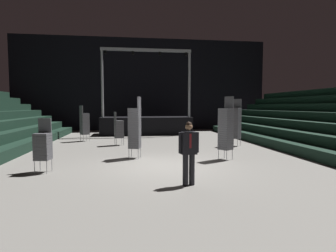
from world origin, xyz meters
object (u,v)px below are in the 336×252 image
Objects in this scene: stage_riser at (146,124)px; man_with_tie at (189,150)px; chair_stack_mid_right at (43,145)px; chair_stack_front_left at (119,129)px; chair_stack_mid_left at (226,128)px; chair_stack_mid_centre at (236,123)px; chair_stack_rear_left at (135,128)px; chair_stack_front_right at (84,123)px.

stage_riser is 3.94× the size of man_with_tie.
chair_stack_mid_right is (-4.26, 2.03, -0.09)m from man_with_tie.
chair_stack_front_left is 0.73× the size of chair_stack_mid_left.
chair_stack_rear_left is (-5.31, -2.68, 0.00)m from chair_stack_mid_centre.
man_with_tie is 0.68× the size of chair_stack_rear_left.
chair_stack_mid_centre is at bearing -57.95° from stage_riser.
chair_stack_mid_centre is (8.22, 4.70, 0.38)m from chair_stack_mid_right.
chair_stack_front_left is 6.21m from chair_stack_mid_centre.
man_with_tie is 0.99× the size of chair_stack_mid_right.
stage_riser is 2.69× the size of chair_stack_rear_left.
chair_stack_mid_right reaches higher than man_with_tie.
chair_stack_mid_left is (2.16, 3.23, 0.28)m from man_with_tie.
chair_stack_front_left is (-2.14, 7.88, -0.05)m from man_with_tie.
chair_stack_mid_right is (-3.91, -11.58, 0.11)m from stage_riser.
chair_stack_front_left is at bearing -102.33° from chair_stack_mid_right.
stage_riser reaches higher than chair_stack_front_left.
chair_stack_mid_left reaches higher than chair_stack_mid_right.
chair_stack_mid_centre is at bearing -129.02° from man_with_tie.
chair_stack_mid_centre is 5.95m from chair_stack_rear_left.
chair_stack_rear_left is (2.91, 2.02, 0.38)m from chair_stack_mid_right.
chair_stack_front_left is at bearing -107.32° from stage_riser.
chair_stack_mid_left reaches higher than man_with_tie.
man_with_tie is 0.79× the size of chair_stack_front_right.
chair_stack_front_right is 7.87m from chair_stack_mid_right.
man_with_tie is 7.81m from chair_stack_mid_centre.
chair_stack_mid_left is at bearing -132.37° from man_with_tie.
chair_stack_rear_left reaches higher than chair_stack_mid_right.
chair_stack_mid_centre is at bearing -61.99° from chair_stack_mid_left.
stage_riser is at bearing -21.25° from chair_stack_mid_left.
chair_stack_front_right is 9.24m from chair_stack_mid_left.
chair_stack_front_right reaches higher than chair_stack_mid_right.
stage_riser is at bearing 147.56° from chair_stack_front_left.
chair_stack_mid_centre and chair_stack_rear_left have the same top height.
chair_stack_front_left is 6.22m from chair_stack_mid_right.
chair_stack_front_right is 0.86× the size of chair_stack_mid_left.
chair_stack_mid_right is (-6.42, -1.20, -0.38)m from chair_stack_mid_left.
chair_stack_mid_centre is at bearing 64.26° from chair_stack_front_left.
man_with_tie is at bearing -145.70° from chair_stack_rear_left.
chair_stack_rear_left reaches higher than chair_stack_front_left.
chair_stack_rear_left is at bearing -80.15° from man_with_tie.
chair_stack_mid_left is (6.40, -6.66, 0.17)m from chair_stack_front_right.
chair_stack_mid_right is at bearing 65.72° from chair_stack_mid_left.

